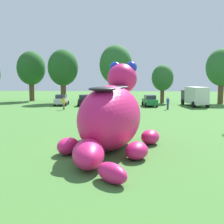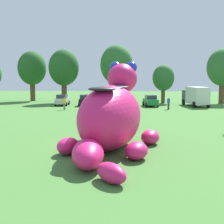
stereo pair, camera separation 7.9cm
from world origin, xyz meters
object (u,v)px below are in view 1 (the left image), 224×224
Objects in this scene: car_black at (85,100)px; spectator_far_side at (64,104)px; spectator_mid_field at (168,103)px; spectator_wandering at (106,104)px; car_red at (126,101)px; car_green at (150,101)px; car_yellow at (104,100)px; car_silver at (61,100)px; giant_inflatable_creature at (111,116)px; box_truck at (195,96)px.

spectator_far_side is (-1.81, -6.09, -0.01)m from car_black.
spectator_wandering is (-8.33, -1.45, 0.00)m from spectator_mid_field.
car_red is 1.00× the size of car_green.
spectator_mid_field is at bearing -30.75° from car_yellow.
car_silver is 2.47× the size of spectator_far_side.
car_red is 2.52× the size of spectator_far_side.
giant_inflatable_creature is 23.74m from spectator_mid_field.
car_red is at bearing 144.03° from spectator_mid_field.
car_black is 6.35m from spectator_far_side.
spectator_mid_field is at bearing 9.86° from spectator_wandering.
spectator_wandering is 5.80m from spectator_far_side.
spectator_wandering is (-6.09, -5.75, -0.01)m from car_green.
spectator_mid_field is at bearing 5.86° from spectator_far_side.
car_green is 2.52× the size of spectator_far_side.
car_yellow is 0.63× the size of box_truck.
car_yellow is (3.02, 0.90, 0.00)m from car_black.
car_silver reaches higher than spectator_wandering.
giant_inflatable_creature reaches higher than car_red.
car_black is at bearing 123.25° from spectator_wandering.
giant_inflatable_creature is 6.32× the size of spectator_far_side.
car_black is at bearing 73.48° from spectator_far_side.
car_green is (3.71, 27.26, -1.11)m from giant_inflatable_creature.
car_green is 13.20m from spectator_far_side.
spectator_wandering is at bearing 0.03° from spectator_far_side.
giant_inflatable_creature is 2.56× the size of car_silver.
spectator_far_side is (-4.82, -6.99, -0.01)m from car_yellow.
car_silver reaches higher than spectator_mid_field.
car_red reaches higher than spectator_mid_field.
car_green is (13.84, -0.70, 0.00)m from car_silver.
car_yellow is at bearing 96.72° from giant_inflatable_creature.
spectator_mid_field is at bearing -62.42° from car_green.
car_black is at bearing 159.37° from spectator_mid_field.
spectator_far_side is (-11.89, -5.75, -0.01)m from car_green.
car_black is 1.02× the size of car_yellow.
car_yellow is 0.97× the size of car_red.
box_truck is at bearing 5.05° from car_red.
car_silver is at bearing 140.27° from spectator_wandering.
spectator_mid_field is (16.08, -4.99, -0.01)m from car_silver.
spectator_wandering is (-12.96, -6.63, -0.75)m from box_truck.
spectator_wandering is (0.97, -6.99, -0.01)m from car_yellow.
car_green is 4.85m from spectator_mid_field.
car_green reaches higher than spectator_far_side.
giant_inflatable_creature is 1.62× the size of box_truck.
car_black is 2.48× the size of spectator_far_side.
spectator_wandering is (-2.47, -5.71, -0.01)m from car_red.
giant_inflatable_creature is at bearing -69.18° from spectator_far_side.
spectator_wandering is at bearing -82.06° from car_yellow.
car_silver is 20.73m from box_truck.
car_black is 0.99× the size of car_red.
car_silver is 13.86m from car_green.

